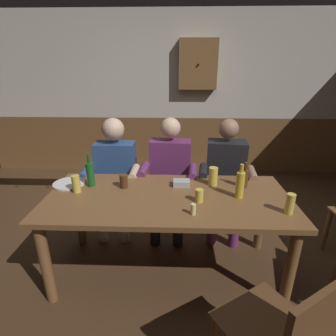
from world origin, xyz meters
The scene contains 19 objects.
ground_plane centered at (0.00, 0.00, 0.00)m, with size 7.26×7.26×0.00m, color #4C331E.
back_wall_upper centered at (0.00, 2.26, 1.67)m, with size 6.05×0.12×1.54m, color beige.
back_wall_wainscot centered at (0.00, 2.26, 0.45)m, with size 6.05×0.12×0.90m, color brown.
dining_table centered at (0.00, -0.15, 0.64)m, with size 1.92×0.86×0.73m.
person_0 centered at (-0.58, 0.51, 0.68)m, with size 0.55×0.51×1.21m.
person_1 centered at (-0.01, 0.50, 0.67)m, with size 0.57×0.55×1.22m.
person_2 centered at (0.57, 0.51, 0.67)m, with size 0.56×0.57×1.21m.
table_candle centered at (0.19, -0.42, 0.77)m, with size 0.04×0.04×0.08m, color #F9E08C.
condiment_caddy centered at (0.11, 0.04, 0.76)m, with size 0.14×0.10×0.05m, color #B2B7BC.
plate_0 centered at (-0.86, 0.04, 0.74)m, with size 0.27×0.27×0.01m, color white.
bottle_0 centered at (0.64, 0.04, 0.82)m, with size 0.06×0.06×0.22m.
bottle_1 centered at (0.56, -0.15, 0.85)m, with size 0.07×0.07×0.28m.
bottle_2 centered at (-0.66, 0.02, 0.84)m, with size 0.06×0.06×0.29m.
pint_glass_0 centered at (-0.38, -0.01, 0.79)m, with size 0.07×0.07×0.12m, color #4C2D19.
pint_glass_1 centered at (0.85, -0.38, 0.81)m, with size 0.06×0.06×0.15m, color #E5C64C.
pint_glass_2 centered at (0.38, 0.08, 0.81)m, with size 0.08×0.08×0.16m, color #E5C64C.
pint_glass_3 centered at (-0.74, -0.10, 0.81)m, with size 0.06×0.06×0.14m, color #E5C64C.
pint_glass_4 centered at (0.24, -0.23, 0.79)m, with size 0.06×0.06×0.10m, color #E5C64C.
wall_dart_cabinet centered at (0.36, 2.13, 1.70)m, with size 0.56×0.15×0.70m.
Camera 1 is at (0.07, -2.00, 1.71)m, focal length 28.18 mm.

